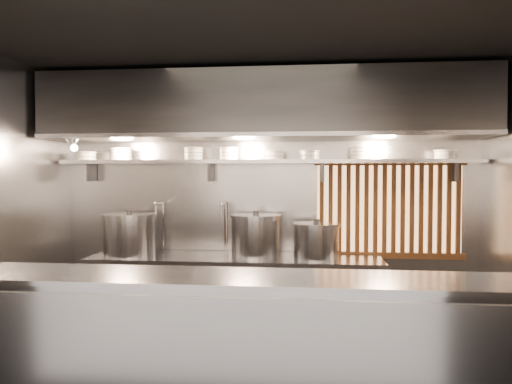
% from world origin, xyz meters
% --- Properties ---
extents(ceiling, '(4.50, 4.50, 0.00)m').
position_xyz_m(ceiling, '(0.00, 0.00, 2.80)').
color(ceiling, black).
rests_on(ceiling, wall_back).
extents(wall_back, '(4.50, 0.00, 4.50)m').
position_xyz_m(wall_back, '(0.00, 1.50, 1.40)').
color(wall_back, gray).
rests_on(wall_back, floor).
extents(serving_counter, '(4.50, 0.56, 1.13)m').
position_xyz_m(serving_counter, '(0.00, -0.96, 0.57)').
color(serving_counter, '#949499').
rests_on(serving_counter, floor).
extents(cooking_bench, '(3.00, 0.70, 0.90)m').
position_xyz_m(cooking_bench, '(-0.30, 1.13, 0.45)').
color(cooking_bench, '#949499').
rests_on(cooking_bench, floor).
extents(bowl_shelf, '(4.40, 0.34, 0.04)m').
position_xyz_m(bowl_shelf, '(0.00, 1.32, 1.88)').
color(bowl_shelf, '#949499').
rests_on(bowl_shelf, wall_back).
extents(exhaust_hood, '(4.40, 0.81, 0.65)m').
position_xyz_m(exhaust_hood, '(0.00, 1.10, 2.42)').
color(exhaust_hood, '#2D2D30').
rests_on(exhaust_hood, ceiling).
extents(wood_screen, '(1.56, 0.09, 1.04)m').
position_xyz_m(wood_screen, '(1.30, 1.45, 1.38)').
color(wood_screen, '#FFB972').
rests_on(wood_screen, wall_back).
extents(faucet_left, '(0.04, 0.30, 0.50)m').
position_xyz_m(faucet_left, '(-1.15, 1.37, 1.31)').
color(faucet_left, silver).
rests_on(faucet_left, wall_back).
extents(faucet_right, '(0.04, 0.30, 0.50)m').
position_xyz_m(faucet_right, '(-0.45, 1.37, 1.31)').
color(faucet_right, silver).
rests_on(faucet_right, wall_back).
extents(heat_lamp, '(0.25, 0.35, 0.20)m').
position_xyz_m(heat_lamp, '(-1.90, 0.85, 2.07)').
color(heat_lamp, '#949499').
rests_on(heat_lamp, exhaust_hood).
extents(pendant_bulb, '(0.09, 0.09, 0.19)m').
position_xyz_m(pendant_bulb, '(-0.10, 1.20, 1.96)').
color(pendant_bulb, '#2D2D30').
rests_on(pendant_bulb, exhaust_hood).
extents(stock_pot_left, '(0.63, 0.63, 0.47)m').
position_xyz_m(stock_pot_left, '(-1.41, 1.10, 1.12)').
color(stock_pot_left, '#949499').
rests_on(stock_pot_left, cooking_bench).
extents(stock_pot_mid, '(0.69, 0.69, 0.47)m').
position_xyz_m(stock_pot_mid, '(-0.08, 1.18, 1.12)').
color(stock_pot_mid, '#949499').
rests_on(stock_pot_mid, cooking_bench).
extents(stock_pot_right, '(0.63, 0.63, 0.40)m').
position_xyz_m(stock_pot_right, '(0.54, 1.08, 1.08)').
color(stock_pot_right, '#949499').
rests_on(stock_pot_right, cooking_bench).
extents(bowl_stack_0, '(0.23, 0.23, 0.09)m').
position_xyz_m(bowl_stack_0, '(-1.98, 1.32, 1.95)').
color(bowl_stack_0, white).
rests_on(bowl_stack_0, bowl_shelf).
extents(bowl_stack_1, '(0.24, 0.24, 0.13)m').
position_xyz_m(bowl_stack_1, '(-1.57, 1.32, 1.97)').
color(bowl_stack_1, white).
rests_on(bowl_stack_1, bowl_shelf).
extents(bowl_stack_2, '(0.21, 0.21, 0.13)m').
position_xyz_m(bowl_stack_2, '(-0.77, 1.32, 1.97)').
color(bowl_stack_2, white).
rests_on(bowl_stack_2, bowl_shelf).
extents(bowl_stack_3, '(0.23, 0.23, 0.13)m').
position_xyz_m(bowl_stack_3, '(-0.39, 1.32, 1.97)').
color(bowl_stack_3, white).
rests_on(bowl_stack_3, bowl_shelf).
extents(bowl_stack_4, '(0.24, 0.24, 0.09)m').
position_xyz_m(bowl_stack_4, '(0.09, 1.32, 1.95)').
color(bowl_stack_4, white).
rests_on(bowl_stack_4, bowl_shelf).
extents(bowl_stack_5, '(0.22, 0.22, 0.09)m').
position_xyz_m(bowl_stack_5, '(0.47, 1.32, 1.95)').
color(bowl_stack_5, white).
rests_on(bowl_stack_5, bowl_shelf).
extents(bowl_stack_6, '(0.23, 0.23, 0.13)m').
position_xyz_m(bowl_stack_6, '(0.99, 1.32, 1.97)').
color(bowl_stack_6, white).
rests_on(bowl_stack_6, bowl_shelf).
extents(bowl_stack_7, '(0.23, 0.23, 0.09)m').
position_xyz_m(bowl_stack_7, '(1.84, 1.32, 1.95)').
color(bowl_stack_7, white).
rests_on(bowl_stack_7, bowl_shelf).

